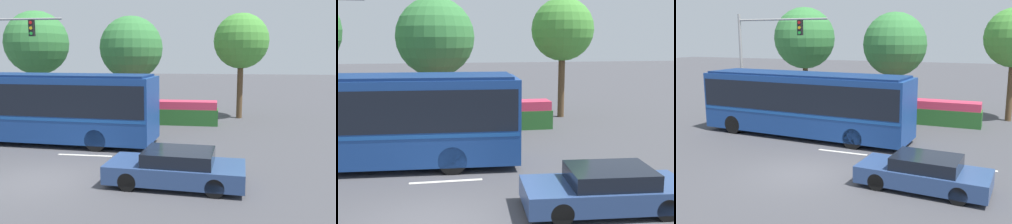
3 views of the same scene
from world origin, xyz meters
TOP-DOWN VIEW (x-y plane):
  - ground_plane at (0.00, 0.00)m, footprint 140.00×140.00m
  - city_bus at (-2.52, 5.25)m, footprint 11.56×3.24m
  - sedan_foreground at (4.76, 0.19)m, footprint 4.65×2.21m
  - traffic_light_pole at (-7.29, 8.43)m, footprint 6.30×0.24m
  - flowering_hedge at (2.72, 10.79)m, footprint 6.89×1.19m
  - street_tree_left at (-7.06, 14.10)m, footprint 4.62×4.62m
  - street_tree_centre at (0.28, 13.00)m, footprint 4.27×4.27m
  - lane_stripe_near at (0.48, 3.19)m, footprint 2.40×0.16m
  - lane_stripe_mid at (5.97, 3.06)m, footprint 2.40×0.16m
  - lane_stripe_far at (4.25, 3.20)m, footprint 2.40×0.16m

SIDE VIEW (x-z plane):
  - ground_plane at x=0.00m, z-range 0.00..0.00m
  - lane_stripe_near at x=0.48m, z-range 0.00..0.01m
  - lane_stripe_mid at x=5.97m, z-range 0.00..0.01m
  - lane_stripe_far at x=4.25m, z-range 0.00..0.01m
  - sedan_foreground at x=4.76m, z-range -0.02..1.18m
  - flowering_hedge at x=2.72m, z-range -0.01..1.44m
  - city_bus at x=-2.52m, z-range 0.23..3.60m
  - traffic_light_pole at x=-7.29m, z-range 1.13..7.78m
  - street_tree_centre at x=0.28m, z-range 1.29..8.16m
  - street_tree_left at x=-7.06m, z-range 1.39..8.83m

